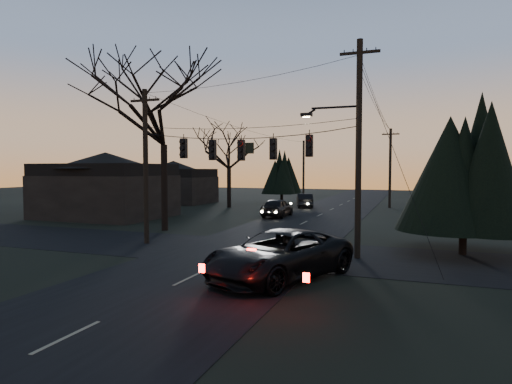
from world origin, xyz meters
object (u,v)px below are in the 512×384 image
(sedan_oncoming_b, at_px, (305,201))
(utility_pole_far_r, at_px, (389,208))
(utility_pole_far_l, at_px, (303,200))
(suv_near, at_px, (279,255))
(utility_pole_left, at_px, (147,243))
(bare_tree_left, at_px, (164,110))
(evergreen_right, at_px, (465,155))
(utility_pole_right, at_px, (357,258))
(sedan_oncoming_a, at_px, (277,208))

(sedan_oncoming_b, bearing_deg, utility_pole_far_r, -179.85)
(utility_pole_far_l, xyz_separation_m, suv_near, (9.20, -40.81, 0.90))
(utility_pole_left, distance_m, bare_tree_left, 9.59)
(bare_tree_left, bearing_deg, utility_pole_far_l, 86.55)
(utility_pole_far_r, relative_size, evergreen_right, 1.01)
(suv_near, height_order, sedan_oncoming_b, suv_near)
(bare_tree_left, bearing_deg, utility_pole_left, -68.71)
(utility_pole_left, relative_size, utility_pole_far_l, 1.06)
(utility_pole_right, xyz_separation_m, utility_pole_far_r, (0.00, 28.00, 0.00))
(suv_near, bearing_deg, bare_tree_left, 161.68)
(suv_near, bearing_deg, utility_pole_left, 175.07)
(utility_pole_far_l, distance_m, evergreen_right, 37.41)
(utility_pole_left, relative_size, sedan_oncoming_a, 1.80)
(utility_pole_right, distance_m, suv_near, 5.40)
(utility_pole_far_l, bearing_deg, sedan_oncoming_b, -75.39)
(utility_pole_left, bearing_deg, sedan_oncoming_a, 79.65)
(utility_pole_far_l, bearing_deg, sedan_oncoming_a, -82.29)
(utility_pole_left, xyz_separation_m, sedan_oncoming_b, (2.80, 25.26, 0.75))
(sedan_oncoming_a, bearing_deg, bare_tree_left, 65.35)
(sedan_oncoming_b, bearing_deg, sedan_oncoming_a, 72.68)
(suv_near, bearing_deg, sedan_oncoming_b, 124.68)
(bare_tree_left, xyz_separation_m, suv_near, (11.08, -9.63, -7.18))
(utility_pole_right, relative_size, suv_near, 1.55)
(evergreen_right, bearing_deg, sedan_oncoming_b, 120.55)
(utility_pole_far_l, bearing_deg, evergreen_right, -64.16)
(utility_pole_right, height_order, sedan_oncoming_b, utility_pole_right)
(utility_pole_right, distance_m, sedan_oncoming_a, 17.64)
(sedan_oncoming_a, bearing_deg, utility_pole_left, 79.00)
(utility_pole_far_r, height_order, bare_tree_left, bare_tree_left)
(utility_pole_far_r, height_order, evergreen_right, evergreen_right)
(sedan_oncoming_a, bearing_deg, utility_pole_far_r, -125.12)
(utility_pole_far_r, distance_m, evergreen_right, 26.26)
(utility_pole_far_r, bearing_deg, utility_pole_right, -90.00)
(utility_pole_right, relative_size, bare_tree_left, 0.87)
(utility_pole_left, relative_size, suv_near, 1.32)
(utility_pole_far_r, bearing_deg, sedan_oncoming_b, -162.53)
(utility_pole_far_r, relative_size, sedan_oncoming_b, 1.87)
(utility_pole_far_l, bearing_deg, suv_near, -77.30)
(suv_near, distance_m, sedan_oncoming_a, 21.13)
(utility_pole_far_l, bearing_deg, utility_pole_right, -72.28)
(utility_pole_left, distance_m, sedan_oncoming_b, 25.43)
(utility_pole_far_l, relative_size, evergreen_right, 0.95)
(sedan_oncoming_a, distance_m, sedan_oncoming_b, 9.93)
(sedan_oncoming_a, bearing_deg, suv_near, 106.99)
(utility_pole_right, xyz_separation_m, evergreen_right, (4.67, 2.61, 4.81))
(bare_tree_left, distance_m, suv_near, 16.34)
(bare_tree_left, xyz_separation_m, evergreen_right, (18.05, -2.21, -3.26))
(utility_pole_left, distance_m, sedan_oncoming_a, 15.60)
(utility_pole_far_r, distance_m, suv_near, 32.90)
(utility_pole_far_r, bearing_deg, evergreen_right, -79.58)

